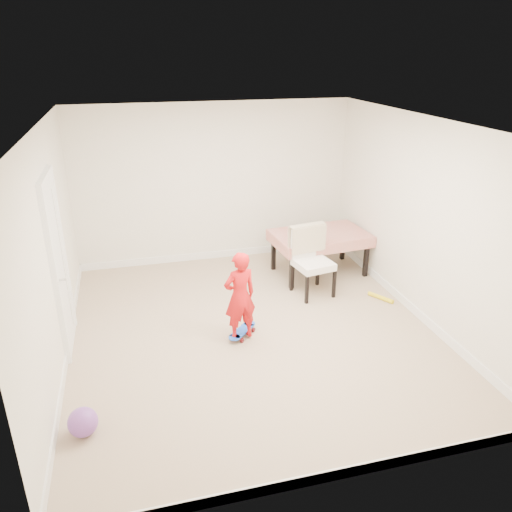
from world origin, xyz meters
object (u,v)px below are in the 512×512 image
object	(u,v)px
skateboard	(242,333)
balloon	(83,422)
child	(240,299)
dining_chair	(313,262)
dining_table	(319,253)

from	to	relation	value
skateboard	balloon	world-z (taller)	balloon
skateboard	balloon	distance (m)	2.26
balloon	child	bearing A→B (deg)	34.62
dining_chair	dining_table	bearing A→B (deg)	51.83
child	dining_chair	bearing A→B (deg)	-157.73
child	balloon	world-z (taller)	child
dining_chair	skateboard	xyz separation A→B (m)	(-1.26, -0.86, -0.47)
skateboard	child	size ratio (longest dim) A/B	0.46
child	balloon	bearing A→B (deg)	20.86
skateboard	balloon	bearing A→B (deg)	169.51
child	dining_table	bearing A→B (deg)	-149.42
dining_table	child	bearing A→B (deg)	-140.90
dining_table	dining_chair	bearing A→B (deg)	-123.31
dining_table	dining_chair	xyz separation A→B (m)	(-0.36, -0.68, 0.17)
balloon	dining_table	bearing A→B (deg)	39.64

